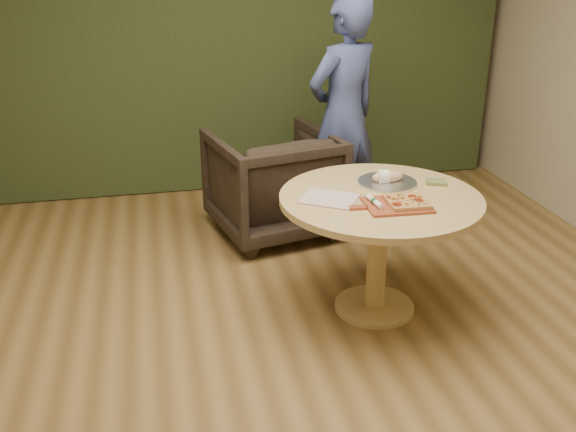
% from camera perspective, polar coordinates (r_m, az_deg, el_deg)
% --- Properties ---
extents(room_shell, '(5.04, 6.04, 2.84)m').
position_cam_1_polar(room_shell, '(2.89, 2.78, 9.36)').
color(room_shell, olive).
rests_on(room_shell, ground).
extents(curtain, '(4.80, 0.14, 2.78)m').
position_cam_1_polar(curtain, '(5.70, -4.99, 16.09)').
color(curtain, '#283417').
rests_on(curtain, ground).
extents(pedestal_table, '(1.17, 1.17, 0.75)m').
position_cam_1_polar(pedestal_table, '(3.77, 8.13, -0.19)').
color(pedestal_table, tan).
rests_on(pedestal_table, ground).
extents(pizza_paddle, '(0.45, 0.30, 0.01)m').
position_cam_1_polar(pizza_paddle, '(3.58, 9.50, 0.96)').
color(pizza_paddle, '#9A4427').
rests_on(pizza_paddle, pedestal_table).
extents(flatbread_pizza, '(0.23, 0.23, 0.04)m').
position_cam_1_polar(flatbread_pizza, '(3.58, 10.53, 1.26)').
color(flatbread_pizza, '#BD894A').
rests_on(flatbread_pizza, pizza_paddle).
extents(cutlery_roll, '(0.05, 0.20, 0.03)m').
position_cam_1_polar(cutlery_roll, '(3.55, 7.69, 1.31)').
color(cutlery_roll, white).
rests_on(cutlery_roll, pizza_paddle).
extents(newspaper, '(0.39, 0.37, 0.01)m').
position_cam_1_polar(newspaper, '(3.63, 3.69, 1.54)').
color(newspaper, white).
rests_on(newspaper, pedestal_table).
extents(serving_tray, '(0.36, 0.36, 0.02)m').
position_cam_1_polar(serving_tray, '(3.92, 8.81, 2.97)').
color(serving_tray, silver).
rests_on(serving_tray, pedestal_table).
extents(bread_roll, '(0.19, 0.09, 0.09)m').
position_cam_1_polar(bread_roll, '(3.90, 8.72, 3.46)').
color(bread_roll, '#E0B789').
rests_on(bread_roll, serving_tray).
extents(green_packet, '(0.15, 0.14, 0.02)m').
position_cam_1_polar(green_packet, '(3.97, 13.04, 2.97)').
color(green_packet, '#50602B').
rests_on(green_packet, pedestal_table).
extents(armchair, '(1.02, 0.98, 0.89)m').
position_cam_1_polar(armchair, '(4.87, -1.34, 3.39)').
color(armchair, black).
rests_on(armchair, ground).
extents(person_standing, '(0.77, 0.67, 1.78)m').
position_cam_1_polar(person_standing, '(4.90, 4.95, 8.87)').
color(person_standing, '#3B487F').
rests_on(person_standing, ground).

